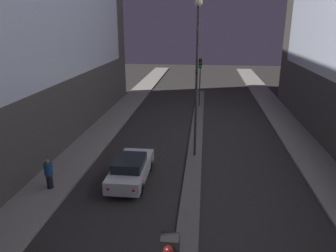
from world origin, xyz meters
name	(u,v)px	position (x,y,z in m)	size (l,w,h in m)	color
median_strip	(195,146)	(0.00, 20.14, 0.07)	(0.96, 38.29, 0.14)	#66605B
traffic_light_mid	(200,72)	(0.00, 31.44, 3.67)	(0.32, 0.42, 4.83)	#383838
street_lamp	(197,63)	(0.00, 18.23, 6.15)	(0.46, 0.46, 9.65)	#383838
car_left_lane	(131,169)	(-3.39, 14.37, 0.77)	(1.82, 4.70, 1.51)	silver
pedestrian_on_left_sidewalk	(49,173)	(-7.39, 12.88, 0.99)	(0.43, 0.43, 1.62)	black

